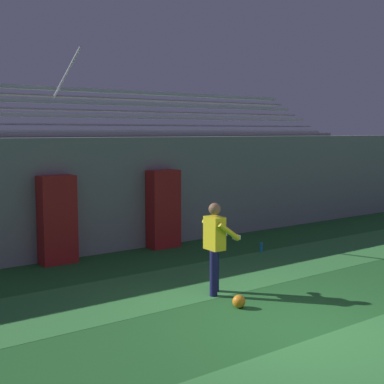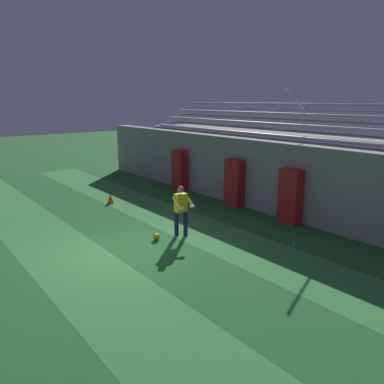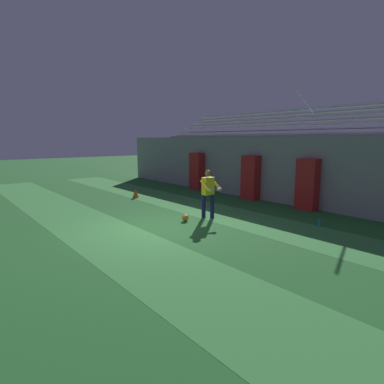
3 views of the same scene
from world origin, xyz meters
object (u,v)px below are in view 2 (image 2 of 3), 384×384
at_px(padding_pillar_far_left, 180,170).
at_px(traffic_cone, 110,199).
at_px(goalkeeper, 181,208).
at_px(water_bottle, 294,245).
at_px(soccer_ball, 156,237).
at_px(padding_pillar_gate_left, 234,183).
at_px(padding_pillar_gate_right, 290,197).

distance_m(padding_pillar_far_left, traffic_cone, 3.92).
bearing_deg(goalkeeper, water_bottle, 32.95).
distance_m(padding_pillar_far_left, soccer_ball, 6.93).
distance_m(goalkeeper, traffic_cone, 5.11).
bearing_deg(padding_pillar_far_left, padding_pillar_gate_left, 0.00).
distance_m(padding_pillar_gate_right, water_bottle, 2.63).
distance_m(goalkeeper, water_bottle, 3.68).
distance_m(padding_pillar_far_left, goalkeeper, 6.46).
height_order(padding_pillar_gate_left, traffic_cone, padding_pillar_gate_left).
bearing_deg(traffic_cone, soccer_ball, -10.06).
bearing_deg(soccer_ball, padding_pillar_gate_left, 104.86).
bearing_deg(soccer_ball, traffic_cone, 169.94).
height_order(padding_pillar_far_left, traffic_cone, padding_pillar_far_left).
relative_size(padding_pillar_gate_left, traffic_cone, 4.70).
distance_m(padding_pillar_gate_left, soccer_ball, 4.94).
bearing_deg(goalkeeper, soccer_ball, -101.83).
bearing_deg(padding_pillar_gate_left, traffic_cone, -133.36).
bearing_deg(padding_pillar_far_left, water_bottle, -12.97).
distance_m(padding_pillar_gate_left, padding_pillar_gate_right, 2.82).
xyz_separation_m(soccer_ball, traffic_cone, (-4.87, 0.86, 0.10)).
relative_size(soccer_ball, traffic_cone, 0.52).
bearing_deg(padding_pillar_far_left, padding_pillar_gate_right, 0.00).
bearing_deg(padding_pillar_far_left, soccer_ball, -43.17).
bearing_deg(traffic_cone, padding_pillar_gate_right, 30.78).
bearing_deg(padding_pillar_gate_right, goalkeeper, -109.90).
height_order(padding_pillar_gate_left, soccer_ball, padding_pillar_gate_left).
bearing_deg(water_bottle, padding_pillar_gate_right, 130.59).
bearing_deg(goalkeeper, traffic_cone, 179.98).
xyz_separation_m(padding_pillar_gate_left, padding_pillar_gate_right, (2.82, 0.00, 0.00)).
xyz_separation_m(padding_pillar_gate_left, water_bottle, (4.44, -1.89, -0.87)).
bearing_deg(padding_pillar_gate_right, water_bottle, -49.41).
bearing_deg(padding_pillar_gate_left, padding_pillar_far_left, 180.00).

